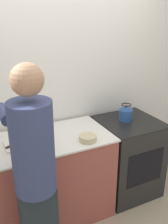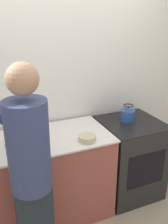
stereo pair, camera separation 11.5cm
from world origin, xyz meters
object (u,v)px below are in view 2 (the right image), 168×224
(cutting_board, at_px, (22,142))
(bowl_prep, at_px, (87,138))
(knife, at_px, (17,141))
(oven, at_px, (129,158))
(person, at_px, (30,170))
(kettle, at_px, (128,114))

(cutting_board, height_order, bowl_prep, bowl_prep)
(bowl_prep, bearing_deg, knife, 161.21)
(cutting_board, bearing_deg, knife, 175.00)
(oven, xyz_separation_m, cutting_board, (-1.22, -0.01, 0.47))
(cutting_board, bearing_deg, person, -93.13)
(oven, xyz_separation_m, kettle, (-0.03, 0.04, 0.54))
(bowl_prep, bearing_deg, kettle, 22.95)
(oven, height_order, cutting_board, cutting_board)
(oven, height_order, bowl_prep, bowl_prep)
(cutting_board, distance_m, kettle, 1.19)
(knife, bearing_deg, bowl_prep, -44.71)
(person, height_order, bowl_prep, person)
(person, xyz_separation_m, kettle, (1.22, 0.59, 0.03))
(knife, bearing_deg, person, -114.42)
(person, bearing_deg, bowl_prep, 28.48)
(person, distance_m, knife, 0.54)
(person, xyz_separation_m, bowl_prep, (0.61, 0.33, -0.02))
(oven, distance_m, cutting_board, 1.31)
(kettle, xyz_separation_m, bowl_prep, (-0.61, -0.26, -0.05))
(person, bearing_deg, cutting_board, 86.87)
(cutting_board, bearing_deg, oven, 0.33)
(knife, height_order, bowl_prep, bowl_prep)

